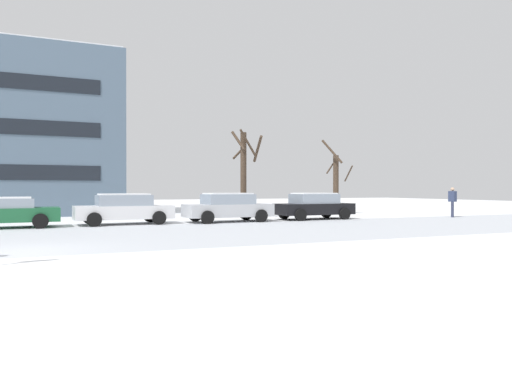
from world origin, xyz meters
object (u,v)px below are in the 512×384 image
Objects in this scene: parked_car_green at (2,212)px; parked_car_black at (314,206)px; parked_car_silver at (228,207)px; pedestrian_crossing at (452,200)px; parked_car_white at (124,209)px.

parked_car_black is at bearing -0.18° from parked_car_green.
pedestrian_crossing reaches higher than parked_car_silver.
parked_car_white is 2.56× the size of pedestrian_crossing.
parked_car_green is 5.09m from parked_car_white.
parked_car_black is at bearing 0.94° from parked_car_silver.
parked_car_silver reaches higher than parked_car_green.
parked_car_green is 1.02× the size of parked_car_white.
parked_car_silver is at bearing -4.15° from parked_car_white.
parked_car_green is 1.03× the size of parked_car_silver.
parked_car_black is (10.17, -0.29, -0.00)m from parked_car_white.
pedestrian_crossing is (8.50, -1.58, 0.29)m from parked_car_black.
pedestrian_crossing reaches higher than parked_car_green.
parked_car_black is at bearing 169.50° from pedestrian_crossing.
parked_car_green is at bearing -177.32° from parked_car_white.
parked_car_black is (15.25, -0.05, 0.05)m from parked_car_green.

